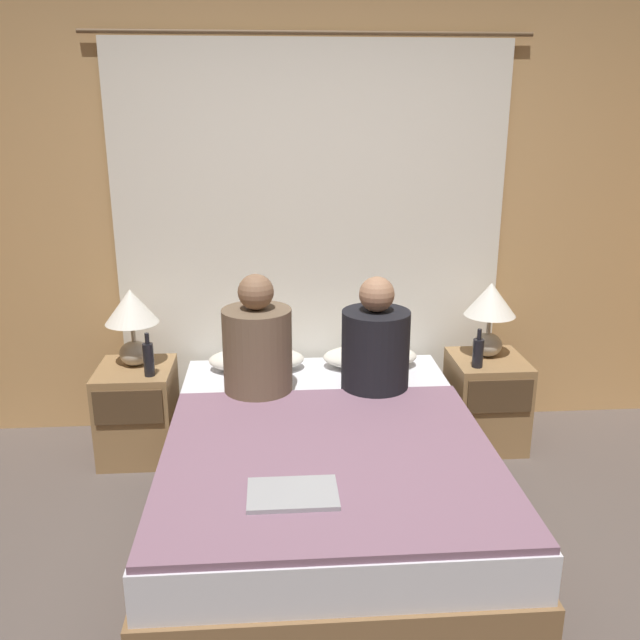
# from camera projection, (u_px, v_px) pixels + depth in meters

# --- Properties ---
(ground_plane) EXTENTS (16.00, 16.00, 0.00)m
(ground_plane) POSITION_uv_depth(u_px,v_px,m) (341.00, 640.00, 2.51)
(ground_plane) COLOR #564C47
(wall_back) EXTENTS (4.76, 0.06, 2.50)m
(wall_back) POSITION_uv_depth(u_px,v_px,m) (310.00, 223.00, 3.97)
(wall_back) COLOR tan
(wall_back) RESTS_ON ground_plane
(curtain_panel) EXTENTS (2.44, 0.02, 2.29)m
(curtain_panel) POSITION_uv_depth(u_px,v_px,m) (311.00, 243.00, 3.94)
(curtain_panel) COLOR white
(curtain_panel) RESTS_ON ground_plane
(bed) EXTENTS (1.49, 2.00, 0.45)m
(bed) POSITION_uv_depth(u_px,v_px,m) (325.00, 475.00, 3.21)
(bed) COLOR olive
(bed) RESTS_ON ground_plane
(nightstand_left) EXTENTS (0.41, 0.45, 0.53)m
(nightstand_left) POSITION_uv_depth(u_px,v_px,m) (138.00, 411.00, 3.80)
(nightstand_left) COLOR #937047
(nightstand_left) RESTS_ON ground_plane
(nightstand_right) EXTENTS (0.41, 0.45, 0.53)m
(nightstand_right) POSITION_uv_depth(u_px,v_px,m) (486.00, 401.00, 3.94)
(nightstand_right) COLOR #937047
(nightstand_right) RESTS_ON ground_plane
(lamp_left) EXTENTS (0.29, 0.29, 0.43)m
(lamp_left) POSITION_uv_depth(u_px,v_px,m) (132.00, 316.00, 3.69)
(lamp_left) COLOR #B2A899
(lamp_left) RESTS_ON nightstand_left
(lamp_right) EXTENTS (0.29, 0.29, 0.43)m
(lamp_right) POSITION_uv_depth(u_px,v_px,m) (490.00, 308.00, 3.82)
(lamp_right) COLOR #B2A899
(lamp_right) RESTS_ON nightstand_right
(pillow_left) EXTENTS (0.55, 0.29, 0.12)m
(pillow_left) POSITION_uv_depth(u_px,v_px,m) (257.00, 360.00, 3.88)
(pillow_left) COLOR silver
(pillow_left) RESTS_ON bed
(pillow_right) EXTENTS (0.55, 0.29, 0.12)m
(pillow_right) POSITION_uv_depth(u_px,v_px,m) (370.00, 357.00, 3.92)
(pillow_right) COLOR silver
(pillow_right) RESTS_ON bed
(blanket_on_bed) EXTENTS (1.43, 1.39, 0.03)m
(blanket_on_bed) POSITION_uv_depth(u_px,v_px,m) (330.00, 457.00, 2.88)
(blanket_on_bed) COLOR slate
(blanket_on_bed) RESTS_ON bed
(person_left_in_bed) EXTENTS (0.36, 0.36, 0.65)m
(person_left_in_bed) POSITION_uv_depth(u_px,v_px,m) (257.00, 347.00, 3.48)
(person_left_in_bed) COLOR brown
(person_left_in_bed) RESTS_ON bed
(person_right_in_bed) EXTENTS (0.36, 0.36, 0.62)m
(person_right_in_bed) POSITION_uv_depth(u_px,v_px,m) (375.00, 346.00, 3.53)
(person_right_in_bed) COLOR black
(person_right_in_bed) RESTS_ON bed
(beer_bottle_on_left_stand) EXTENTS (0.06, 0.06, 0.24)m
(beer_bottle_on_left_stand) POSITION_uv_depth(u_px,v_px,m) (149.00, 359.00, 3.59)
(beer_bottle_on_left_stand) COLOR black
(beer_bottle_on_left_stand) RESTS_ON nightstand_left
(beer_bottle_on_right_stand) EXTENTS (0.06, 0.06, 0.22)m
(beer_bottle_on_right_stand) POSITION_uv_depth(u_px,v_px,m) (478.00, 352.00, 3.71)
(beer_bottle_on_right_stand) COLOR black
(beer_bottle_on_right_stand) RESTS_ON nightstand_right
(laptop_on_bed) EXTENTS (0.34, 0.23, 0.02)m
(laptop_on_bed) POSITION_uv_depth(u_px,v_px,m) (293.00, 494.00, 2.56)
(laptop_on_bed) COLOR #9EA0A5
(laptop_on_bed) RESTS_ON blanket_on_bed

